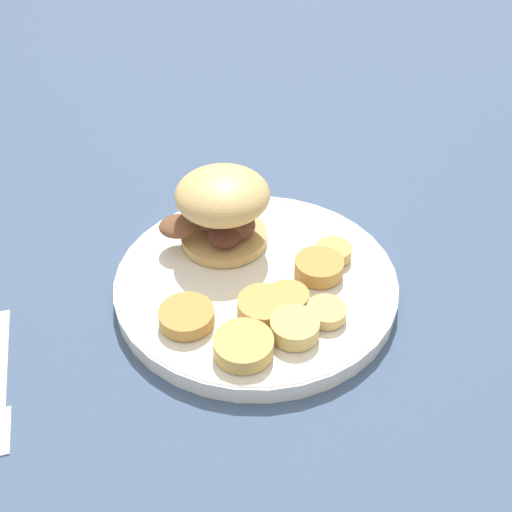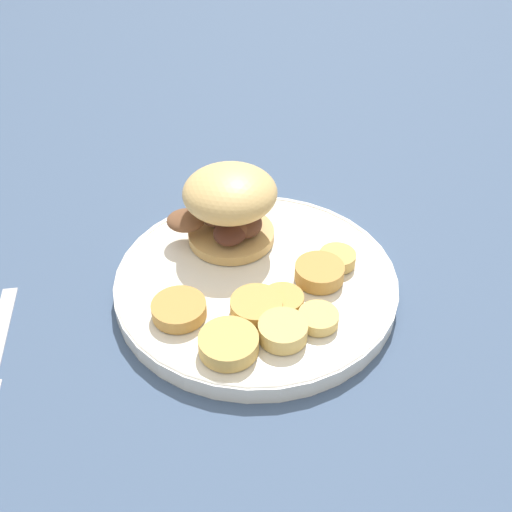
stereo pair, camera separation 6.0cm
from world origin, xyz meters
The scene contains 11 objects.
ground_plane centered at (0.00, 0.00, 0.00)m, with size 4.00×4.00×0.00m, color #3D5170.
dinner_plate centered at (0.00, 0.00, 0.01)m, with size 0.29×0.29×0.02m.
sandwich centered at (-0.02, 0.06, 0.07)m, with size 0.12×0.10×0.08m.
potato_round_0 centered at (0.02, -0.05, 0.03)m, with size 0.04×0.04×0.01m, color tan.
potato_round_1 centered at (0.09, 0.01, 0.03)m, with size 0.04×0.04×0.01m, color tan.
potato_round_2 centered at (0.01, -0.09, 0.03)m, with size 0.05×0.05×0.02m, color #DBB766.
potato_round_3 centered at (0.06, -0.01, 0.03)m, with size 0.05×0.05×0.02m, color #BC8942.
potato_round_4 centered at (-0.01, -0.05, 0.03)m, with size 0.05×0.05×0.01m, color tan.
potato_round_5 centered at (-0.04, -0.10, 0.03)m, with size 0.05×0.05×0.02m, color tan.
potato_round_6 centered at (-0.08, -0.05, 0.03)m, with size 0.05×0.05×0.01m, color #BC8942.
potato_round_7 centered at (0.05, -0.08, 0.03)m, with size 0.04×0.04×0.01m, color #DBB766.
Camera 2 is at (-0.06, -0.45, 0.43)m, focal length 42.00 mm.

